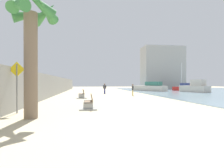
{
  "coord_description": "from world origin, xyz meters",
  "views": [
    {
      "loc": [
        -2.93,
        -7.55,
        1.7
      ],
      "look_at": [
        0.12,
        14.78,
        1.57
      ],
      "focal_mm": 30.04,
      "sensor_mm": 36.0,
      "label": 1
    }
  ],
  "objects_px": {
    "bench_far": "(82,96)",
    "pedestrian_sign": "(17,81)",
    "person_walking": "(105,88)",
    "boat_far_right": "(150,87)",
    "boat_distant": "(195,87)",
    "boat_nearest": "(183,88)",
    "bench_near": "(89,105)",
    "palm_tree": "(31,31)",
    "person_standing": "(133,89)"
  },
  "relations": [
    {
      "from": "pedestrian_sign",
      "to": "palm_tree",
      "type": "bearing_deg",
      "value": -53.99
    },
    {
      "from": "pedestrian_sign",
      "to": "person_walking",
      "type": "bearing_deg",
      "value": 69.72
    },
    {
      "from": "pedestrian_sign",
      "to": "bench_near",
      "type": "bearing_deg",
      "value": 19.93
    },
    {
      "from": "person_standing",
      "to": "boat_distant",
      "type": "xyz_separation_m",
      "value": [
        13.39,
        7.28,
        -0.01
      ]
    },
    {
      "from": "bench_near",
      "to": "boat_distant",
      "type": "height_order",
      "value": "boat_distant"
    },
    {
      "from": "bench_near",
      "to": "person_walking",
      "type": "bearing_deg",
      "value": 80.86
    },
    {
      "from": "person_standing",
      "to": "boat_nearest",
      "type": "relative_size",
      "value": 0.26
    },
    {
      "from": "boat_distant",
      "to": "boat_far_right",
      "type": "bearing_deg",
      "value": 136.08
    },
    {
      "from": "palm_tree",
      "to": "bench_far",
      "type": "xyz_separation_m",
      "value": [
        2.06,
        11.98,
        -3.94
      ]
    },
    {
      "from": "bench_far",
      "to": "boat_distant",
      "type": "relative_size",
      "value": 0.37
    },
    {
      "from": "person_walking",
      "to": "boat_far_right",
      "type": "relative_size",
      "value": 0.21
    },
    {
      "from": "person_walking",
      "to": "person_standing",
      "type": "xyz_separation_m",
      "value": [
        3.26,
        -4.96,
        -0.04
      ]
    },
    {
      "from": "boat_nearest",
      "to": "boat_far_right",
      "type": "relative_size",
      "value": 0.78
    },
    {
      "from": "bench_near",
      "to": "boat_distant",
      "type": "xyz_separation_m",
      "value": [
        19.33,
        18.95,
        0.65
      ]
    },
    {
      "from": "palm_tree",
      "to": "bench_far",
      "type": "relative_size",
      "value": 2.81
    },
    {
      "from": "person_walking",
      "to": "pedestrian_sign",
      "type": "relative_size",
      "value": 0.56
    },
    {
      "from": "boat_nearest",
      "to": "boat_far_right",
      "type": "xyz_separation_m",
      "value": [
        -7.38,
        0.01,
        0.09
      ]
    },
    {
      "from": "bench_far",
      "to": "pedestrian_sign",
      "type": "height_order",
      "value": "pedestrian_sign"
    },
    {
      "from": "person_walking",
      "to": "boat_far_right",
      "type": "height_order",
      "value": "boat_far_right"
    },
    {
      "from": "boat_nearest",
      "to": "bench_far",
      "type": "bearing_deg",
      "value": -142.28
    },
    {
      "from": "boat_nearest",
      "to": "pedestrian_sign",
      "type": "height_order",
      "value": "boat_nearest"
    },
    {
      "from": "palm_tree",
      "to": "boat_distant",
      "type": "xyz_separation_m",
      "value": [
        22.07,
        22.13,
        -3.29
      ]
    },
    {
      "from": "bench_far",
      "to": "person_standing",
      "type": "xyz_separation_m",
      "value": [
        6.62,
        2.87,
        0.65
      ]
    },
    {
      "from": "bench_near",
      "to": "boat_distant",
      "type": "relative_size",
      "value": 0.36
    },
    {
      "from": "boat_far_right",
      "to": "palm_tree",
      "type": "bearing_deg",
      "value": -119.08
    },
    {
      "from": "palm_tree",
      "to": "person_standing",
      "type": "xyz_separation_m",
      "value": [
        8.68,
        14.85,
        -3.29
      ]
    },
    {
      "from": "boat_distant",
      "to": "person_walking",
      "type": "bearing_deg",
      "value": -172.08
    },
    {
      "from": "boat_nearest",
      "to": "pedestrian_sign",
      "type": "xyz_separation_m",
      "value": [
        -24.35,
        -26.52,
        1.11
      ]
    },
    {
      "from": "bench_near",
      "to": "person_standing",
      "type": "distance_m",
      "value": 13.1
    },
    {
      "from": "person_standing",
      "to": "palm_tree",
      "type": "bearing_deg",
      "value": -120.31
    },
    {
      "from": "palm_tree",
      "to": "boat_distant",
      "type": "height_order",
      "value": "palm_tree"
    },
    {
      "from": "person_walking",
      "to": "boat_nearest",
      "type": "distance_m",
      "value": 19.58
    },
    {
      "from": "boat_distant",
      "to": "pedestrian_sign",
      "type": "bearing_deg",
      "value": -138.84
    },
    {
      "from": "bench_far",
      "to": "boat_nearest",
      "type": "xyz_separation_m",
      "value": [
        21.03,
        16.27,
        0.44
      ]
    },
    {
      "from": "person_walking",
      "to": "boat_distant",
      "type": "relative_size",
      "value": 0.28
    },
    {
      "from": "palm_tree",
      "to": "person_walking",
      "type": "relative_size",
      "value": 3.79
    },
    {
      "from": "bench_near",
      "to": "boat_nearest",
      "type": "distance_m",
      "value": 32.29
    },
    {
      "from": "person_walking",
      "to": "boat_nearest",
      "type": "bearing_deg",
      "value": 25.51
    },
    {
      "from": "bench_near",
      "to": "boat_far_right",
      "type": "bearing_deg",
      "value": 62.65
    },
    {
      "from": "bench_far",
      "to": "boat_far_right",
      "type": "bearing_deg",
      "value": 50.01
    },
    {
      "from": "boat_nearest",
      "to": "bench_near",
      "type": "bearing_deg",
      "value": -129.07
    },
    {
      "from": "palm_tree",
      "to": "boat_far_right",
      "type": "relative_size",
      "value": 0.79
    },
    {
      "from": "boat_nearest",
      "to": "pedestrian_sign",
      "type": "relative_size",
      "value": 2.09
    },
    {
      "from": "palm_tree",
      "to": "bench_near",
      "type": "relative_size",
      "value": 2.87
    },
    {
      "from": "palm_tree",
      "to": "person_walking",
      "type": "height_order",
      "value": "palm_tree"
    },
    {
      "from": "person_walking",
      "to": "boat_far_right",
      "type": "bearing_deg",
      "value": 39.36
    },
    {
      "from": "bench_far",
      "to": "person_walking",
      "type": "bearing_deg",
      "value": 66.78
    },
    {
      "from": "person_standing",
      "to": "boat_far_right",
      "type": "xyz_separation_m",
      "value": [
        7.03,
        13.4,
        -0.12
      ]
    },
    {
      "from": "person_standing",
      "to": "boat_far_right",
      "type": "distance_m",
      "value": 15.14
    },
    {
      "from": "person_standing",
      "to": "boat_distant",
      "type": "bearing_deg",
      "value": 28.53
    }
  ]
}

